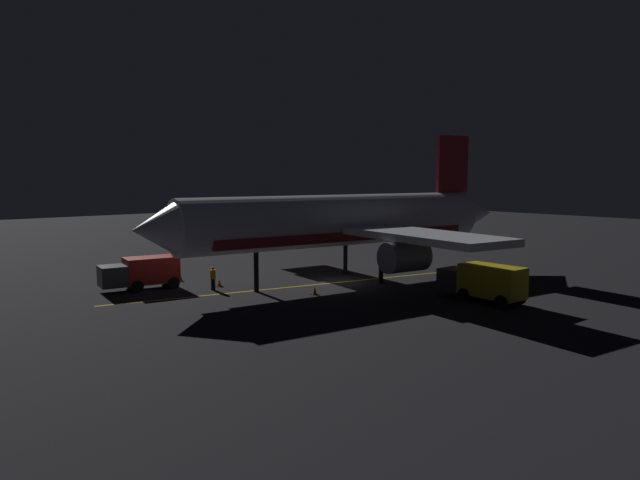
{
  "coord_description": "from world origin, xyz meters",
  "views": [
    {
      "loc": [
        -33.12,
        30.4,
        8.39
      ],
      "look_at": [
        0.0,
        2.0,
        3.5
      ],
      "focal_mm": 32.06,
      "sensor_mm": 36.0,
      "label": 1
    }
  ],
  "objects_px": {
    "baggage_truck": "(143,273)",
    "traffic_cone_under_wing": "(219,283)",
    "ground_crew_worker": "(213,278)",
    "airliner": "(345,222)",
    "traffic_cone_near_left": "(315,291)",
    "traffic_cone_near_right": "(180,278)",
    "catering_truck": "(484,283)"
  },
  "relations": [
    {
      "from": "traffic_cone_near_left",
      "to": "traffic_cone_near_right",
      "type": "xyz_separation_m",
      "value": [
        11.05,
        4.8,
        0.0
      ]
    },
    {
      "from": "traffic_cone_under_wing",
      "to": "ground_crew_worker",
      "type": "bearing_deg",
      "value": 131.46
    },
    {
      "from": "traffic_cone_near_left",
      "to": "traffic_cone_under_wing",
      "type": "distance_m",
      "value": 7.95
    },
    {
      "from": "catering_truck",
      "to": "traffic_cone_near_right",
      "type": "bearing_deg",
      "value": 30.7
    },
    {
      "from": "baggage_truck",
      "to": "traffic_cone_near_left",
      "type": "xyz_separation_m",
      "value": [
        -9.76,
        -8.46,
        -0.97
      ]
    },
    {
      "from": "baggage_truck",
      "to": "ground_crew_worker",
      "type": "bearing_deg",
      "value": -133.76
    },
    {
      "from": "airliner",
      "to": "traffic_cone_near_right",
      "type": "relative_size",
      "value": 61.6
    },
    {
      "from": "ground_crew_worker",
      "to": "traffic_cone_under_wing",
      "type": "distance_m",
      "value": 1.61
    },
    {
      "from": "baggage_truck",
      "to": "traffic_cone_under_wing",
      "type": "relative_size",
      "value": 10.64
    },
    {
      "from": "baggage_truck",
      "to": "traffic_cone_near_left",
      "type": "height_order",
      "value": "baggage_truck"
    },
    {
      "from": "airliner",
      "to": "catering_truck",
      "type": "distance_m",
      "value": 12.26
    },
    {
      "from": "airliner",
      "to": "traffic_cone_near_right",
      "type": "xyz_separation_m",
      "value": [
        8.59,
        10.04,
        -4.48
      ]
    },
    {
      "from": "airliner",
      "to": "baggage_truck",
      "type": "height_order",
      "value": "airliner"
    },
    {
      "from": "airliner",
      "to": "ground_crew_worker",
      "type": "distance_m",
      "value": 11.24
    },
    {
      "from": "catering_truck",
      "to": "traffic_cone_near_right",
      "type": "height_order",
      "value": "catering_truck"
    },
    {
      "from": "ground_crew_worker",
      "to": "airliner",
      "type": "bearing_deg",
      "value": -110.29
    },
    {
      "from": "airliner",
      "to": "ground_crew_worker",
      "type": "xyz_separation_m",
      "value": [
        3.66,
        9.9,
        -3.84
      ]
    },
    {
      "from": "airliner",
      "to": "traffic_cone_near_left",
      "type": "xyz_separation_m",
      "value": [
        -2.46,
        5.24,
        -4.48
      ]
    },
    {
      "from": "traffic_cone_near_right",
      "to": "traffic_cone_under_wing",
      "type": "distance_m",
      "value": 4.14
    },
    {
      "from": "catering_truck",
      "to": "traffic_cone_near_left",
      "type": "height_order",
      "value": "catering_truck"
    },
    {
      "from": "traffic_cone_near_left",
      "to": "traffic_cone_under_wing",
      "type": "xyz_separation_m",
      "value": [
        7.1,
        3.56,
        0.0
      ]
    },
    {
      "from": "traffic_cone_near_left",
      "to": "traffic_cone_under_wing",
      "type": "height_order",
      "value": "same"
    },
    {
      "from": "airliner",
      "to": "traffic_cone_under_wing",
      "type": "bearing_deg",
      "value": 62.19
    },
    {
      "from": "airliner",
      "to": "catering_truck",
      "type": "height_order",
      "value": "airliner"
    },
    {
      "from": "traffic_cone_near_right",
      "to": "baggage_truck",
      "type": "bearing_deg",
      "value": 109.44
    },
    {
      "from": "airliner",
      "to": "baggage_truck",
      "type": "bearing_deg",
      "value": 61.96
    },
    {
      "from": "catering_truck",
      "to": "traffic_cone_near_left",
      "type": "bearing_deg",
      "value": 38.18
    },
    {
      "from": "baggage_truck",
      "to": "airliner",
      "type": "bearing_deg",
      "value": -118.04
    },
    {
      "from": "catering_truck",
      "to": "ground_crew_worker",
      "type": "bearing_deg",
      "value": 37.83
    },
    {
      "from": "airliner",
      "to": "traffic_cone_near_right",
      "type": "distance_m",
      "value": 13.95
    },
    {
      "from": "ground_crew_worker",
      "to": "traffic_cone_near_left",
      "type": "distance_m",
      "value": 7.73
    },
    {
      "from": "baggage_truck",
      "to": "traffic_cone_near_right",
      "type": "distance_m",
      "value": 4.0
    }
  ]
}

